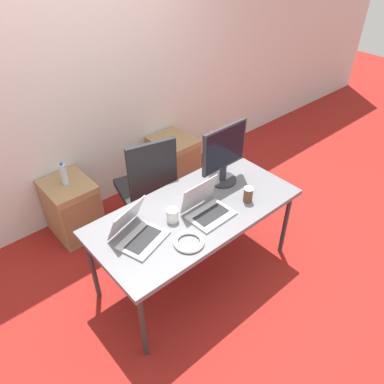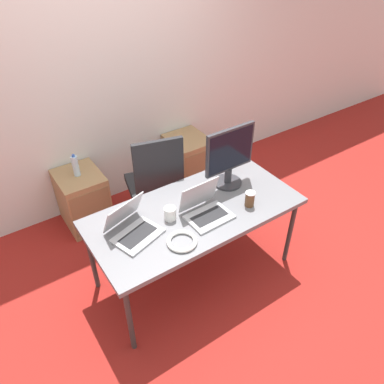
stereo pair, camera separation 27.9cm
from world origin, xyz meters
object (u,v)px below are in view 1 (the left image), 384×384
(coffee_cup_brown, at_px, (248,195))
(office_chair, at_px, (148,195))
(cabinet_left, at_px, (72,208))
(coffee_cup_white, at_px, (172,215))
(cabinet_right, at_px, (174,161))
(cable_coil, at_px, (189,242))
(laptop_left, at_px, (138,232))
(laptop_right, at_px, (207,208))
(water_bottle, at_px, (64,174))
(monitor, at_px, (224,155))

(coffee_cup_brown, bearing_deg, office_chair, 109.69)
(cabinet_left, height_order, coffee_cup_white, coffee_cup_white)
(cabinet_right, height_order, coffee_cup_brown, coffee_cup_brown)
(office_chair, bearing_deg, cable_coil, -108.39)
(cabinet_right, height_order, laptop_left, laptop_left)
(laptop_right, height_order, cable_coil, laptop_right)
(laptop_left, height_order, coffee_cup_brown, laptop_left)
(office_chair, distance_m, cabinet_right, 0.81)
(cabinet_right, bearing_deg, coffee_cup_white, -128.70)
(cabinet_left, xyz_separation_m, coffee_cup_white, (0.32, -1.16, 0.49))
(water_bottle, bearing_deg, laptop_right, -65.86)
(cabinet_right, bearing_deg, monitor, -105.51)
(monitor, xyz_separation_m, cable_coil, (-0.70, -0.38, -0.25))
(water_bottle, bearing_deg, coffee_cup_brown, -56.23)
(laptop_right, height_order, coffee_cup_brown, laptop_right)
(cabinet_right, relative_size, cable_coil, 2.66)
(monitor, height_order, coffee_cup_white, monitor)
(cabinet_left, bearing_deg, laptop_right, -65.83)
(cabinet_right, distance_m, laptop_right, 1.52)
(cabinet_left, bearing_deg, cable_coil, -79.76)
(laptop_right, bearing_deg, coffee_cup_brown, -16.45)
(monitor, bearing_deg, laptop_right, -150.32)
(cabinet_left, distance_m, laptop_left, 1.24)
(cabinet_left, distance_m, laptop_right, 1.47)
(cabinet_left, relative_size, coffee_cup_white, 5.65)
(coffee_cup_brown, bearing_deg, monitor, 82.57)
(office_chair, xyz_separation_m, water_bottle, (-0.58, 0.44, 0.28))
(office_chair, xyz_separation_m, coffee_cup_white, (-0.26, -0.72, 0.37))
(laptop_right, relative_size, monitor, 0.66)
(laptop_right, xyz_separation_m, cable_coil, (-0.31, -0.15, -0.04))
(coffee_cup_white, bearing_deg, coffee_cup_brown, -19.67)
(coffee_cup_white, bearing_deg, laptop_right, -24.03)
(office_chair, relative_size, coffee_cup_white, 10.46)
(office_chair, xyz_separation_m, cabinet_right, (0.67, 0.44, -0.11))
(cabinet_left, bearing_deg, coffee_cup_brown, -56.19)
(cabinet_right, bearing_deg, laptop_right, -118.26)
(cabinet_right, relative_size, water_bottle, 2.57)
(water_bottle, relative_size, laptop_right, 0.66)
(office_chair, height_order, laptop_right, office_chair)
(office_chair, height_order, cabinet_left, office_chair)
(laptop_left, bearing_deg, office_chair, 51.38)
(cabinet_left, relative_size, monitor, 1.11)
(laptop_left, xyz_separation_m, coffee_cup_brown, (0.90, -0.23, 0.01))
(office_chair, relative_size, laptop_right, 3.14)
(monitor, bearing_deg, coffee_cup_brown, -97.43)
(monitor, distance_m, coffee_cup_brown, 0.39)
(laptop_right, bearing_deg, cabinet_left, 114.17)
(cabinet_right, relative_size, coffee_cup_brown, 4.57)
(office_chair, height_order, coffee_cup_white, office_chair)
(cabinet_right, distance_m, cable_coil, 1.79)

